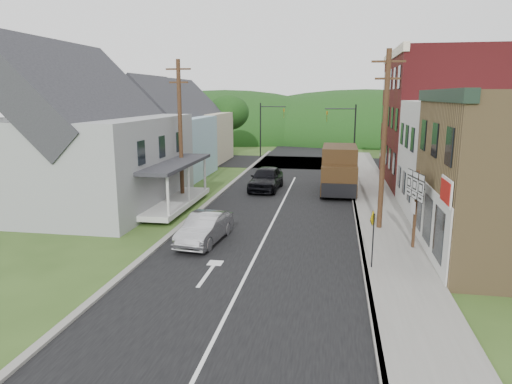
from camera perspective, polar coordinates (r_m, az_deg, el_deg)
The scene contains 24 objects.
ground at distance 21.24m, azimuth 0.64°, elevation -6.71°, with size 120.00×120.00×0.00m, color #2D4719.
road at distance 30.80m, azimuth 3.60°, elevation -0.81°, with size 9.00×90.00×0.02m, color black.
cross_road at distance 47.46m, azimuth 5.85°, elevation 3.68°, with size 60.00×9.00×0.02m, color black.
sidewalk_right at distance 28.79m, azimuth 14.92°, elevation -1.94°, with size 2.80×55.00×0.15m, color slate.
curb_right at distance 28.70m, azimuth 12.24°, elevation -1.86°, with size 0.20×55.00×0.15m, color slate.
curb_left at distance 29.72m, azimuth -5.77°, elevation -1.19°, with size 0.30×55.00×0.12m, color slate.
storefront_white at distance 28.76m, azimuth 26.14°, elevation 3.66°, with size 8.00×7.00×6.50m, color silver.
storefront_red at distance 37.79m, azimuth 22.42°, elevation 8.36°, with size 8.00×12.00×10.00m, color maroon.
house_gray at distance 30.10m, azimuth -20.69°, elevation 6.32°, with size 10.20×12.24×8.35m.
house_blue at distance 39.62m, azimuth -11.32°, elevation 7.25°, with size 7.14×8.16×7.28m.
house_cream at distance 48.26m, azimuth -8.04°, elevation 8.17°, with size 7.14×8.16×7.28m.
utility_pole_right at distance 23.59m, azimuth 15.71°, elevation 6.31°, with size 1.60×0.26×9.00m.
utility_pole_left at distance 29.58m, azimuth -9.44°, elevation 7.66°, with size 1.60×0.26×9.00m.
traffic_signal_right at distance 43.49m, azimuth 11.34°, elevation 7.74°, with size 2.87×0.20×6.00m.
traffic_signal_left at distance 51.01m, azimuth 1.34°, elevation 8.56°, with size 2.87×0.20×6.00m.
tree_left_b at distance 37.77m, azimuth -22.78°, elevation 8.15°, with size 4.80×4.80×6.94m.
tree_left_c at distance 45.63m, azimuth -19.63°, elevation 10.21°, with size 5.80×5.80×8.41m.
tree_left_d at distance 53.31m, azimuth -3.49°, elevation 9.90°, with size 4.80×4.80×6.94m.
forested_ridge at distance 75.24m, azimuth 7.37°, elevation 6.70°, with size 90.00×30.00×16.00m, color #15320F.
silver_sedan at distance 21.57m, azimuth -6.40°, elevation -4.55°, with size 1.47×4.21×1.39m, color #A8A7AC.
dark_sedan at distance 33.31m, azimuth 1.26°, elevation 1.69°, with size 2.01×5.00×1.70m, color black.
delivery_van at distance 32.71m, azimuth 10.35°, elevation 2.75°, with size 2.45×5.88×3.29m.
route_sign_cluster at distance 21.14m, azimuth 19.27°, elevation -0.71°, with size 0.45×1.97×3.49m.
warning_sign at distance 18.37m, azimuth 14.40°, elevation -4.75°, with size 0.25×0.60×2.33m.
Camera 1 is at (3.19, -19.86, 6.81)m, focal length 32.00 mm.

